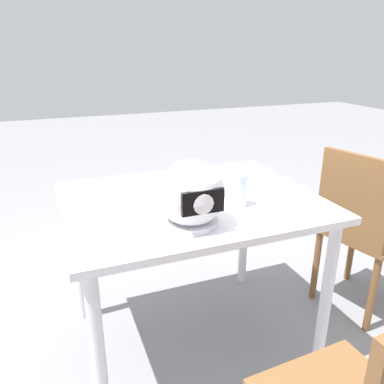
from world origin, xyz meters
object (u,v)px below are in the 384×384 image
(drinking_glass, at_px, (239,190))
(chair_side, at_px, (360,226))
(dining_table, at_px, (191,218))
(motorcycle_helmet, at_px, (191,195))
(pizza, at_px, (192,189))

(drinking_glass, distance_m, chair_side, 0.81)
(dining_table, distance_m, chair_side, 0.92)
(dining_table, height_order, chair_side, chair_side)
(motorcycle_helmet, height_order, chair_side, motorcycle_helmet)
(dining_table, distance_m, motorcycle_helmet, 0.33)
(motorcycle_helmet, distance_m, drinking_glass, 0.27)
(dining_table, relative_size, drinking_glass, 8.05)
(drinking_glass, bearing_deg, pizza, -54.68)
(motorcycle_helmet, bearing_deg, pizza, -111.85)
(motorcycle_helmet, distance_m, chair_side, 1.07)
(dining_table, distance_m, pizza, 0.13)
(dining_table, xyz_separation_m, motorcycle_helmet, (0.09, 0.24, 0.21))
(dining_table, xyz_separation_m, pizza, (-0.02, -0.04, 0.12))
(pizza, bearing_deg, motorcycle_helmet, 68.15)
(pizza, distance_m, drinking_glass, 0.23)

